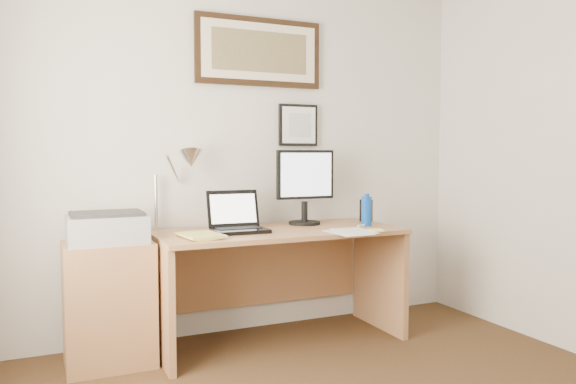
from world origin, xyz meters
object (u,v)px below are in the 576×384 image
book (183,237)px  laptop (237,222)px  side_cabinet (109,304)px  printer (107,228)px  lcd_monitor (305,183)px  desk (274,263)px  water_bottle (367,211)px

book → laptop: 0.43m
side_cabinet → printer: 0.45m
laptop → lcd_monitor: (0.55, 0.14, 0.23)m
book → printer: size_ratio=0.67×
desk → laptop: 0.41m
water_bottle → book: (-1.29, -0.06, -0.09)m
book → desk: size_ratio=0.18×
printer → water_bottle: bearing=-3.6°
side_cabinet → water_bottle: (1.69, -0.13, 0.49)m
desk → printer: bearing=-176.8°
desk → laptop: size_ratio=4.59×
desk → printer: 1.12m
water_bottle → side_cabinet: bearing=175.5°
lcd_monitor → desk: bearing=-164.0°
water_bottle → printer: bearing=176.4°
printer → book: bearing=-22.6°
water_bottle → laptop: (-0.90, 0.11, -0.04)m
laptop → printer: (-0.80, 0.00, 0.01)m
water_bottle → lcd_monitor: (-0.35, 0.24, 0.19)m
lcd_monitor → side_cabinet: bearing=-175.2°
book → lcd_monitor: (0.94, 0.31, 0.28)m
water_bottle → desk: 0.72m
book → printer: (-0.41, 0.17, 0.06)m
side_cabinet → laptop: bearing=-1.9°
lcd_monitor → book: bearing=-161.9°
water_bottle → laptop: laptop is taller
side_cabinet → lcd_monitor: lcd_monitor is taller
book → water_bottle: bearing=2.7°
side_cabinet → laptop: size_ratio=2.09×
lcd_monitor → printer: lcd_monitor is taller
water_bottle → desk: (-0.62, 0.17, -0.34)m
water_bottle → desk: size_ratio=0.13×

